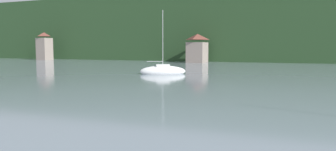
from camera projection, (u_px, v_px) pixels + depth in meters
The scene contains 4 objects.
wooded_hillside at pixel (300, 34), 101.48m from camera, with size 352.00×49.00×41.99m.
shore_building_west at pixel (44, 47), 96.69m from camera, with size 3.61×3.82×8.38m.
shore_building_westcentral at pixel (197, 49), 80.11m from camera, with size 4.49×6.03×7.22m.
sailboat_far_6 at pixel (163, 71), 45.89m from camera, with size 6.78×4.79×9.58m.
Camera 1 is at (6.60, 28.90, 3.84)m, focal length 33.91 mm.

